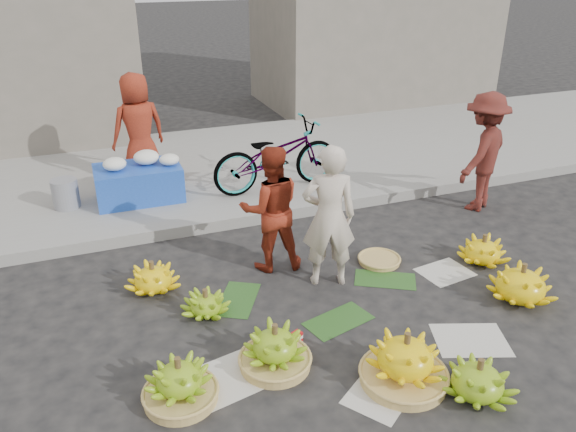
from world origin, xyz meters
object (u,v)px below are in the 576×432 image
object	(u,v)px
banana_bunch_4	(521,284)
vendor_cream	(329,217)
banana_bunch_0	(275,349)
flower_table	(139,181)
bicycle	(276,156)

from	to	relation	value
banana_bunch_4	vendor_cream	world-z (taller)	vendor_cream
banana_bunch_0	banana_bunch_4	xyz separation A→B (m)	(2.66, 0.07, 0.01)
banana_bunch_0	flower_table	size ratio (longest dim) A/B	0.59
banana_bunch_4	flower_table	distance (m)	4.97
flower_table	banana_bunch_4	bearing A→B (deg)	-48.27
flower_table	banana_bunch_0	bearing A→B (deg)	-80.44
banana_bunch_4	vendor_cream	xyz separation A→B (m)	(-1.68, 1.02, 0.58)
banana_bunch_4	bicycle	size ratio (longest dim) A/B	0.42
flower_table	bicycle	bearing A→B (deg)	-8.74
flower_table	bicycle	world-z (taller)	bicycle
banana_bunch_4	flower_table	size ratio (longest dim) A/B	0.70
flower_table	bicycle	xyz separation A→B (m)	(1.89, -0.31, 0.22)
banana_bunch_4	bicycle	distance (m)	3.72
banana_bunch_4	bicycle	world-z (taller)	bicycle
vendor_cream	banana_bunch_4	bearing A→B (deg)	164.90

